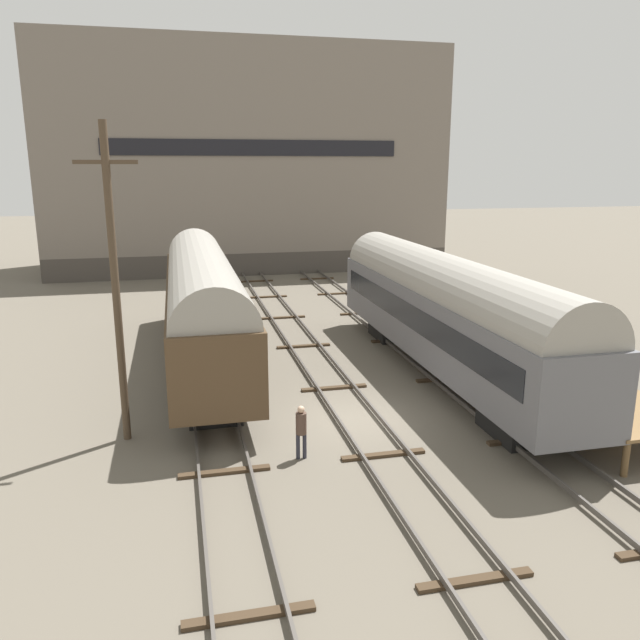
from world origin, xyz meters
name	(u,v)px	position (x,y,z in m)	size (l,w,h in m)	color
ground_plane	(355,418)	(0.00, 0.00, 0.00)	(200.00, 200.00, 0.00)	#60594C
track_left	(217,427)	(-4.75, 0.00, 0.14)	(2.60, 60.00, 0.26)	#4C4742
track_middle	(356,414)	(0.00, 0.00, 0.14)	(2.60, 60.00, 0.26)	#4C4742
track_right	(481,403)	(4.75, 0.00, 0.14)	(2.60, 60.00, 0.26)	#4C4742
train_car_brown	(203,300)	(-4.75, 7.33, 2.92)	(3.01, 18.25, 5.14)	black
train_car_grey	(444,308)	(4.75, 3.59, 2.89)	(2.99, 18.77, 5.07)	black
station_platform	(542,366)	(7.65, 0.83, 1.07)	(3.17, 13.35, 1.15)	brown
bench	(564,368)	(7.26, -1.05, 1.64)	(1.40, 0.40, 0.91)	brown
person_worker	(301,427)	(-2.43, -2.57, 1.00)	(0.32, 0.32, 1.67)	#282833
utility_pole	(115,283)	(-7.60, 0.08, 5.06)	(1.80, 0.24, 9.79)	#473828
warehouse_building	(246,160)	(0.45, 35.22, 8.97)	(32.15, 11.01, 17.94)	#46403A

